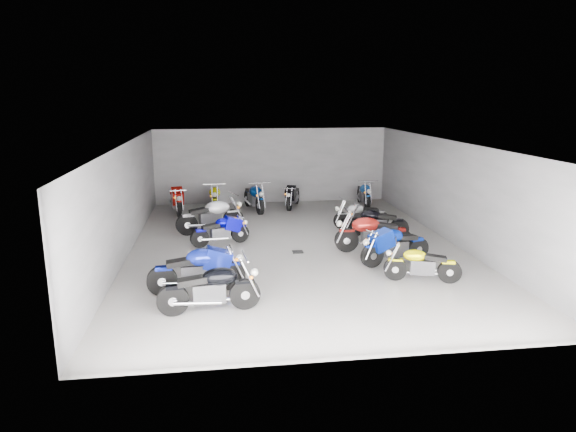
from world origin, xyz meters
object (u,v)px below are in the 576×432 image
object	(u,v)px
motorcycle_right_b	(421,264)
motorcycle_right_c	(395,246)
drain_grate	(298,252)
motorcycle_right_d	(373,233)
motorcycle_back_d	(293,196)
motorcycle_back_b	(215,197)
motorcycle_back_a	(176,199)
motorcycle_back_f	(364,194)
motorcycle_back_c	(254,197)
motorcycle_left_b	(198,270)
motorcycle_left_f	(211,216)
motorcycle_right_e	(376,222)
motorcycle_right_f	(361,215)
motorcycle_left_a	(211,289)
motorcycle_left_e	(221,231)

from	to	relation	value
motorcycle_right_b	motorcycle_right_c	bearing A→B (deg)	24.73
drain_grate	motorcycle_right_d	size ratio (longest dim) A/B	0.14
motorcycle_back_d	motorcycle_back_b	bearing A→B (deg)	22.51
motorcycle_back_a	motorcycle_back_f	world-z (taller)	motorcycle_back_a
motorcycle_right_c	motorcycle_back_c	distance (m)	8.05
motorcycle_back_b	motorcycle_back_f	bearing A→B (deg)	179.90
motorcycle_left_b	motorcycle_left_f	xyz separation A→B (m)	(0.26, 5.51, 0.01)
motorcycle_left_f	motorcycle_right_e	size ratio (longest dim) A/B	1.13
motorcycle_back_a	motorcycle_back_f	size ratio (longest dim) A/B	1.06
motorcycle_right_d	motorcycle_back_b	size ratio (longest dim) A/B	1.05
motorcycle_right_b	motorcycle_right_f	xyz separation A→B (m)	(-0.07, 5.36, 0.02)
motorcycle_left_f	motorcycle_back_b	distance (m)	3.45
motorcycle_right_f	motorcycle_back_d	size ratio (longest dim) A/B	1.01
motorcycle_right_d	motorcycle_right_e	size ratio (longest dim) A/B	1.15
motorcycle_right_b	motorcycle_back_a	distance (m)	10.96
motorcycle_right_d	motorcycle_back_d	distance (m)	6.64
motorcycle_right_b	motorcycle_back_c	distance (m)	9.44
motorcycle_back_a	motorcycle_back_f	bearing A→B (deg)	170.54
motorcycle_right_b	motorcycle_back_c	world-z (taller)	motorcycle_back_c
motorcycle_right_c	motorcycle_back_a	distance (m)	9.73
drain_grate	motorcycle_left_a	xyz separation A→B (m)	(-2.53, -4.06, 0.53)
motorcycle_left_a	motorcycle_back_a	bearing A→B (deg)	-176.91
motorcycle_left_a	motorcycle_back_b	distance (m)	10.15
motorcycle_left_a	motorcycle_right_c	distance (m)	5.65
motorcycle_left_a	motorcycle_back_f	world-z (taller)	motorcycle_left_a
motorcycle_left_e	motorcycle_back_a	distance (m)	5.04
motorcycle_left_b	motorcycle_back_c	bearing A→B (deg)	162.13
motorcycle_left_e	motorcycle_right_f	xyz separation A→B (m)	(4.89, 1.40, 0.02)
motorcycle_right_d	motorcycle_back_f	size ratio (longest dim) A/B	1.07
motorcycle_left_b	motorcycle_back_a	xyz separation A→B (m)	(-1.15, 8.67, 0.01)
motorcycle_left_b	motorcycle_back_c	world-z (taller)	motorcycle_back_c
motorcycle_left_e	motorcycle_left_f	size ratio (longest dim) A/B	0.80
motorcycle_right_c	motorcycle_back_a	bearing A→B (deg)	25.49
motorcycle_left_f	motorcycle_right_b	world-z (taller)	motorcycle_left_f
drain_grate	motorcycle_left_a	bearing A→B (deg)	-121.97
motorcycle_left_e	motorcycle_back_a	xyz separation A→B (m)	(-1.72, 4.73, 0.10)
motorcycle_right_e	motorcycle_back_c	xyz separation A→B (m)	(-3.71, 4.53, 0.06)
motorcycle_back_b	motorcycle_back_c	xyz separation A→B (m)	(1.57, -0.25, 0.02)
motorcycle_right_f	motorcycle_back_b	size ratio (longest dim) A/B	0.89
motorcycle_left_b	motorcycle_back_f	size ratio (longest dim) A/B	1.06
motorcycle_left_a	drain_grate	bearing A→B (deg)	142.69
drain_grate	motorcycle_left_b	xyz separation A→B (m)	(-2.84, -2.86, 0.55)
motorcycle_left_a	motorcycle_left_e	size ratio (longest dim) A/B	1.20
motorcycle_left_a	motorcycle_right_d	world-z (taller)	motorcycle_right_d
motorcycle_left_f	motorcycle_right_e	world-z (taller)	motorcycle_left_f
drain_grate	motorcycle_left_b	bearing A→B (deg)	-134.79
motorcycle_right_b	motorcycle_back_d	world-z (taller)	motorcycle_back_d
motorcycle_left_a	motorcycle_back_a	xyz separation A→B (m)	(-1.46, 9.87, 0.03)
motorcycle_left_e	motorcycle_back_a	size ratio (longest dim) A/B	0.80
motorcycle_right_d	motorcycle_back_d	world-z (taller)	motorcycle_right_d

